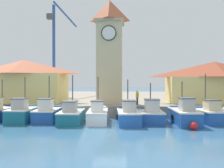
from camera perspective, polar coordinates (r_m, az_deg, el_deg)
name	(u,v)px	position (r m, az deg, el deg)	size (l,w,h in m)	color
ground_plane	(110,131)	(20.47, -0.43, -10.11)	(300.00, 300.00, 0.00)	#386689
quay_wharf	(121,99)	(47.55, 1.86, -3.29)	(120.00, 40.00, 1.18)	gray
fishing_boat_left_outer	(23,113)	(26.22, -18.86, -6.03)	(2.20, 4.62, 4.22)	#196B7F
fishing_boat_left_inner	(48,113)	(25.80, -13.85, -6.20)	(2.24, 4.54, 4.35)	#2356A8
fishing_boat_mid_left	(71,115)	(24.33, -8.82, -6.70)	(2.24, 4.99, 4.38)	#196B7F
fishing_boat_center	(98,115)	(24.42, -3.13, -6.66)	(2.15, 5.13, 4.23)	silver
fishing_boat_mid_right	(128,115)	(23.74, 3.57, -6.80)	(2.30, 5.25, 3.97)	#2356A8
fishing_boat_right_inner	(151,115)	(24.52, 8.51, -6.61)	(2.27, 4.32, 3.64)	#2356A8
fishing_boat_right_outer	(184,115)	(24.34, 15.41, -6.47)	(2.14, 5.29, 3.77)	#2356A8
fishing_boat_far_right	(208,114)	(25.68, 20.20, -6.25)	(2.66, 4.44, 4.51)	#2356A8
clock_tower	(110,49)	(32.07, -0.51, 7.73)	(3.50, 3.50, 14.07)	beige
warehouse_left	(24,80)	(35.32, -18.66, 0.73)	(10.64, 6.36, 5.34)	#E5D17A
warehouse_right	(214,82)	(34.49, 21.40, 0.47)	(11.62, 6.00, 5.03)	#E5D17A
port_crane_near	(55,59)	(51.80, -12.34, 5.37)	(3.83, 10.30, 18.03)	navy
mooring_buoy	(194,126)	(21.63, 17.35, -8.73)	(0.61, 0.61, 0.61)	red
dock_worker_near_tower	(137,97)	(29.21, 5.52, -2.90)	(0.34, 0.22, 1.62)	#33333D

